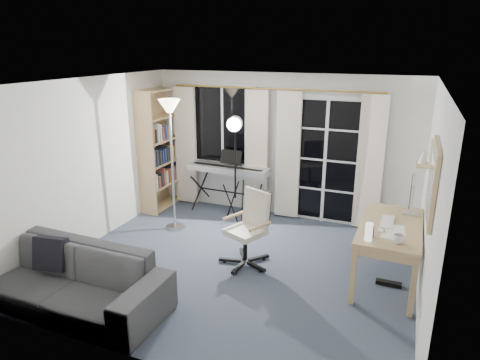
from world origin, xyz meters
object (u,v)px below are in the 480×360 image
studio_light (235,136)px  office_chair (252,221)px  mug (399,238)px  bookshelf (158,152)px  keyboard_piano (228,170)px  sofa (66,270)px  torchiere_lamp (170,126)px  desk (390,232)px  monitor (412,193)px

studio_light → office_chair: 1.63m
studio_light → mug: 3.04m
studio_light → bookshelf: bearing=158.2°
keyboard_piano → sofa: 3.31m
torchiere_lamp → sofa: torchiere_lamp is taller
desk → keyboard_piano: bearing=154.5°
mug → sofa: bearing=-157.6°
bookshelf → studio_light: bookshelf is taller
mug → keyboard_piano: bearing=146.6°
sofa → mug: bearing=23.4°
keyboard_piano → monitor: monitor is taller
mug → office_chair: bearing=169.4°
bookshelf → torchiere_lamp: bearing=-47.1°
desk → torchiere_lamp: bearing=173.6°
office_chair → monitor: monitor is taller
bookshelf → sofa: 3.24m
desk → sofa: bearing=-148.9°
torchiere_lamp → keyboard_piano: (0.54, 0.93, -0.87)m
studio_light → desk: bearing=-37.3°
monitor → mug: monitor is taller
bookshelf → sofa: (0.74, -3.10, -0.56)m
office_chair → monitor: size_ratio=1.84×
torchiere_lamp → desk: size_ratio=1.44×
office_chair → monitor: (1.92, 0.61, 0.45)m
mug → sofa: (-3.37, -1.39, -0.37)m
torchiere_lamp → office_chair: 1.95m
monitor → sofa: bearing=-144.9°
monitor → studio_light: bearing=168.9°
torchiere_lamp → office_chair: size_ratio=2.04×
studio_light → office_chair: bearing=-73.0°
desk → mug: 0.53m
keyboard_piano → sofa: (-0.55, -3.25, -0.33)m
mug → monitor: bearing=84.2°
studio_light → monitor: size_ratio=3.30×
keyboard_piano → studio_light: (0.26, -0.34, 0.67)m
bookshelf → studio_light: size_ratio=1.18×
bookshelf → sofa: size_ratio=0.92×
bookshelf → desk: size_ratio=1.49×
bookshelf → studio_light: 1.62m
bookshelf → mug: size_ratio=17.06×
studio_light → monitor: studio_light is taller
torchiere_lamp → mug: bearing=-15.4°
keyboard_piano → mug: size_ratio=11.55×
studio_light → desk: (2.46, -1.02, -0.78)m
office_chair → mug: bearing=12.9°
monitor → mug: (-0.10, -0.95, -0.22)m
torchiere_lamp → monitor: torchiere_lamp is taller
torchiere_lamp → office_chair: torchiere_lamp is taller
studio_light → sofa: 3.18m
office_chair → desk: bearing=28.7°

